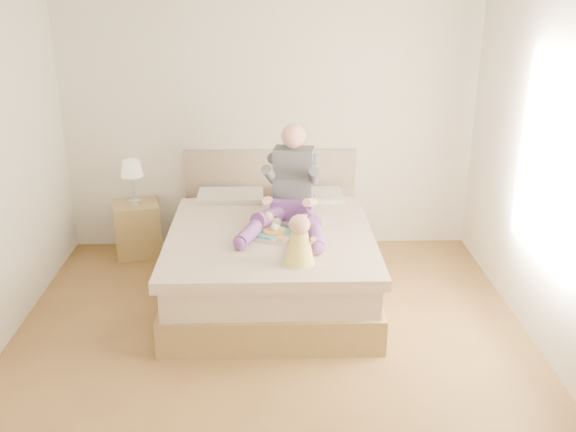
{
  "coord_description": "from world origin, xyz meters",
  "views": [
    {
      "loc": [
        0.01,
        -4.04,
        2.64
      ],
      "look_at": [
        0.15,
        0.98,
        0.72
      ],
      "focal_mm": 40.0,
      "sensor_mm": 36.0,
      "label": 1
    }
  ],
  "objects_px": {
    "bed": "(271,255)",
    "tray": "(285,233)",
    "adult": "(291,194)",
    "nightstand": "(138,228)",
    "baby": "(299,243)"
  },
  "relations": [
    {
      "from": "baby",
      "to": "tray",
      "type": "bearing_deg",
      "value": 99.58
    },
    {
      "from": "bed",
      "to": "tray",
      "type": "bearing_deg",
      "value": -68.07
    },
    {
      "from": "bed",
      "to": "nightstand",
      "type": "bearing_deg",
      "value": 149.31
    },
    {
      "from": "bed",
      "to": "tray",
      "type": "height_order",
      "value": "bed"
    },
    {
      "from": "bed",
      "to": "adult",
      "type": "xyz_separation_m",
      "value": [
        0.18,
        0.06,
        0.54
      ]
    },
    {
      "from": "bed",
      "to": "nightstand",
      "type": "xyz_separation_m",
      "value": [
        -1.32,
        0.78,
        -0.05
      ]
    },
    {
      "from": "adult",
      "to": "tray",
      "type": "relative_size",
      "value": 1.86
    },
    {
      "from": "nightstand",
      "to": "tray",
      "type": "bearing_deg",
      "value": -50.96
    },
    {
      "from": "nightstand",
      "to": "baby",
      "type": "height_order",
      "value": "baby"
    },
    {
      "from": "nightstand",
      "to": "baby",
      "type": "xyz_separation_m",
      "value": [
        1.53,
        -1.57,
        0.5
      ]
    },
    {
      "from": "tray",
      "to": "adult",
      "type": "bearing_deg",
      "value": 103.95
    },
    {
      "from": "adult",
      "to": "baby",
      "type": "distance_m",
      "value": 0.86
    },
    {
      "from": "bed",
      "to": "adult",
      "type": "bearing_deg",
      "value": 18.68
    },
    {
      "from": "bed",
      "to": "adult",
      "type": "height_order",
      "value": "adult"
    },
    {
      "from": "nightstand",
      "to": "adult",
      "type": "distance_m",
      "value": 1.76
    }
  ]
}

